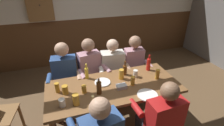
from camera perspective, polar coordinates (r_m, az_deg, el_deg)
ground_plane at (r=3.07m, az=-0.40°, el=-17.72°), size 7.77×7.77×0.00m
back_wall_wainscot at (r=4.68m, az=-9.04°, el=7.52°), size 6.47×0.12×1.17m
dining_table at (r=2.52m, az=0.63°, el=-9.56°), size 1.88×0.83×0.77m
person_0 at (r=2.96m, az=-15.41°, el=-3.86°), size 0.56×0.54×1.24m
person_1 at (r=2.98m, az=-6.98°, el=-2.62°), size 0.55×0.54×1.25m
person_2 at (r=3.08m, az=0.40°, el=-1.77°), size 0.58×0.57×1.19m
person_3 at (r=3.22m, az=7.67°, el=-0.64°), size 0.51×0.52×1.21m
person_5 at (r=2.22m, az=15.81°, el=-17.02°), size 0.57×0.52×1.20m
table_candle at (r=2.18m, az=-6.40°, el=-11.69°), size 0.04×0.04×0.08m
condiment_caddy at (r=2.40m, az=3.20°, el=-7.82°), size 0.14×0.10×0.05m
plate_0 at (r=2.51m, az=-3.20°, el=-6.44°), size 0.23×0.23×0.01m
plate_1 at (r=2.32m, az=11.76°, el=-10.42°), size 0.27×0.27×0.01m
bottle_0 at (r=2.59m, az=-8.49°, el=-3.23°), size 0.05×0.05×0.24m
bottle_1 at (r=2.83m, az=12.12°, el=-0.36°), size 0.06×0.06×0.27m
bottle_2 at (r=2.66m, az=4.29°, el=-2.29°), size 0.07×0.07×0.24m
bottle_3 at (r=2.26m, az=-4.37°, el=-8.22°), size 0.07×0.07×0.23m
pint_glass_0 at (r=2.64m, az=7.83°, el=-3.51°), size 0.07×0.07×0.11m
pint_glass_1 at (r=2.14m, az=-11.99°, el=-11.87°), size 0.08×0.08×0.15m
pint_glass_2 at (r=2.65m, az=14.95°, el=-3.65°), size 0.06×0.06×0.15m
pint_glass_3 at (r=2.35m, az=-15.40°, el=-8.62°), size 0.08×0.08×0.12m
pint_glass_4 at (r=2.18m, az=-16.37°, el=-12.59°), size 0.08×0.08×0.10m
pint_glass_5 at (r=2.41m, az=-17.86°, el=-7.85°), size 0.06×0.06×0.14m
pint_glass_6 at (r=2.56m, az=3.14°, el=-3.76°), size 0.08×0.08×0.16m
pint_glass_7 at (r=2.45m, az=6.94°, el=-5.90°), size 0.06×0.06×0.13m
pint_glass_8 at (r=2.32m, az=-9.34°, el=-8.63°), size 0.07×0.07×0.11m
wall_dart_cabinet at (r=4.28m, az=-23.03°, el=17.49°), size 0.56×0.15×0.70m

